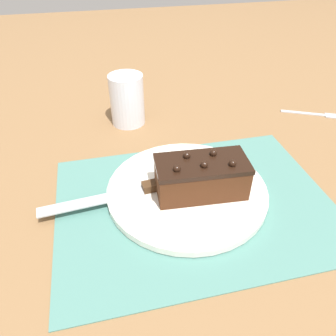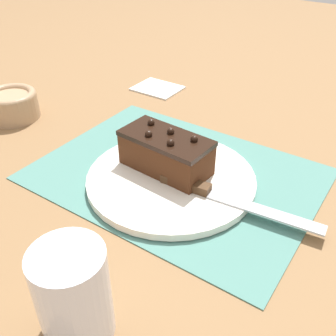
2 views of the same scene
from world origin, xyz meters
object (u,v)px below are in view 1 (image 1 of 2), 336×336
object	(u,v)px
chocolate_cake	(201,177)
serving_knife	(142,189)
dessert_fork	(318,114)
drinking_glass	(127,100)
cake_plate	(187,190)

from	to	relation	value
chocolate_cake	serving_knife	size ratio (longest dim) A/B	0.61
serving_knife	dessert_fork	xyz separation A→B (m)	(-0.47, -0.20, -0.02)
serving_knife	drinking_glass	distance (m)	0.27
cake_plate	serving_knife	size ratio (longest dim) A/B	1.08
drinking_glass	chocolate_cake	bearing A→B (deg)	106.14
dessert_fork	drinking_glass	bearing A→B (deg)	-73.23
serving_knife	dessert_fork	size ratio (longest dim) A/B	1.79
drinking_glass	cake_plate	bearing A→B (deg)	103.14
cake_plate	drinking_glass	size ratio (longest dim) A/B	2.41
cake_plate	serving_knife	xyz separation A→B (m)	(0.08, -0.01, 0.01)
chocolate_cake	drinking_glass	world-z (taller)	drinking_glass
serving_knife	dessert_fork	world-z (taller)	serving_knife
serving_knife	cake_plate	bearing A→B (deg)	-101.26
cake_plate	dessert_fork	bearing A→B (deg)	-152.38
chocolate_cake	drinking_glass	size ratio (longest dim) A/B	1.35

